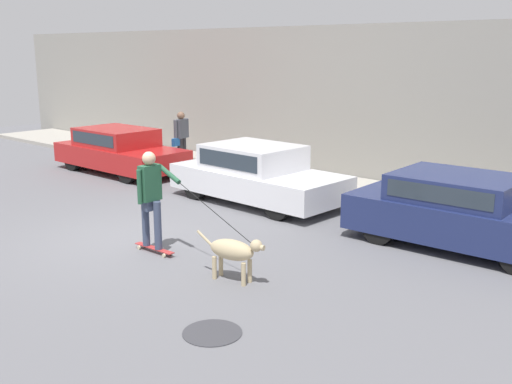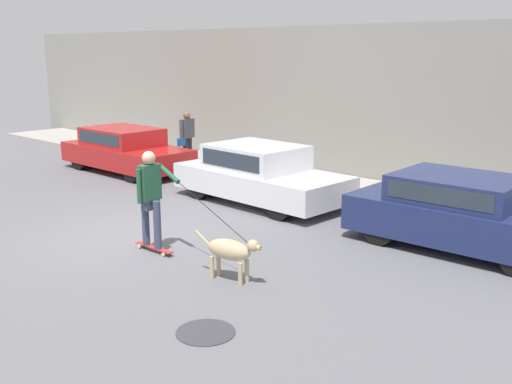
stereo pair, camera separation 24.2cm
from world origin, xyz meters
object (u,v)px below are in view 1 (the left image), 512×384
object	(u,v)px
parked_car_2	(462,212)
pedestrian_with_bag	(181,135)
parked_car_1	(257,175)
dog	(233,251)
skateboarder	(151,195)
parked_car_0	(119,151)

from	to	relation	value
parked_car_2	pedestrian_with_bag	distance (m)	9.47
parked_car_1	parked_car_2	world-z (taller)	parked_car_1
parked_car_2	dog	size ratio (longest dim) A/B	3.29
parked_car_1	skateboarder	distance (m)	4.00
parked_car_2	skateboarder	size ratio (longest dim) A/B	1.42
skateboarder	parked_car_0	bearing A→B (deg)	147.14
dog	skateboarder	xyz separation A→B (m)	(-1.98, 0.04, 0.55)
parked_car_2	skateboarder	distance (m)	5.48
parked_car_1	pedestrian_with_bag	distance (m)	4.77
parked_car_0	dog	bearing A→B (deg)	-25.39
parked_car_2	pedestrian_with_bag	size ratio (longest dim) A/B	2.60
parked_car_0	dog	xyz separation A→B (m)	(8.22, -3.90, -0.14)
pedestrian_with_bag	parked_car_0	bearing A→B (deg)	51.72
parked_car_1	parked_car_2	distance (m)	4.86
parked_car_0	pedestrian_with_bag	bearing A→B (deg)	64.70
skateboarder	pedestrian_with_bag	world-z (taller)	skateboarder
parked_car_2	pedestrian_with_bag	bearing A→B (deg)	167.94
parked_car_1	dog	size ratio (longest dim) A/B	3.48
parked_car_1	pedestrian_with_bag	bearing A→B (deg)	161.49
parked_car_2	skateboarder	bearing A→B (deg)	-137.01
parked_car_0	parked_car_2	distance (m)	10.11
skateboarder	pedestrian_with_bag	xyz separation A→B (m)	(-5.45, 5.52, -0.06)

